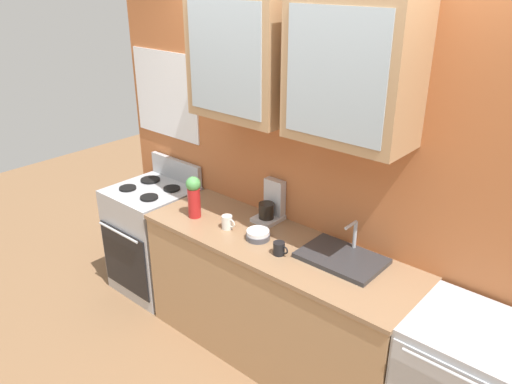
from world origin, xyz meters
TOP-DOWN VIEW (x-y plane):
  - ground_plane at (0.00, 0.00)m, footprint 10.00×10.00m
  - back_wall_unit at (-0.01, 0.30)m, footprint 3.64×0.46m
  - counter at (0.00, 0.00)m, footprint 1.96×0.63m
  - stove_range at (-1.31, -0.00)m, footprint 0.61×0.65m
  - sink_faucet at (0.44, 0.10)m, footprint 0.50×0.34m
  - bowl_stack at (-0.12, -0.04)m, footprint 0.16×0.16m
  - vase at (-0.68, -0.09)m, footprint 0.11×0.11m
  - cup_near_sink at (0.11, -0.10)m, footprint 0.11×0.07m
  - cup_near_bowls at (-0.38, -0.07)m, footprint 0.11×0.07m
  - coffee_maker at (-0.24, 0.24)m, footprint 0.17×0.20m

SIDE VIEW (x-z plane):
  - ground_plane at x=0.00m, z-range 0.00..0.00m
  - counter at x=0.00m, z-range 0.00..0.91m
  - stove_range at x=-1.31m, z-range -0.08..1.01m
  - sink_faucet at x=0.44m, z-range 0.82..1.04m
  - bowl_stack at x=-0.12m, z-range 0.91..0.97m
  - cup_near_sink at x=0.11m, z-range 0.91..0.99m
  - cup_near_bowls at x=-0.38m, z-range 0.91..1.01m
  - coffee_maker at x=-0.24m, z-range 0.87..1.16m
  - vase at x=-0.68m, z-range 0.92..1.23m
  - back_wall_unit at x=-0.01m, z-range 0.19..2.94m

